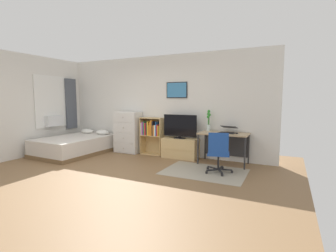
# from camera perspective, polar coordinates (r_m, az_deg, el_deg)

# --- Properties ---
(ground_plane) EXTENTS (7.20, 7.20, 0.00)m
(ground_plane) POSITION_cam_1_polar(r_m,az_deg,el_deg) (5.11, -14.74, -11.41)
(ground_plane) COLOR brown
(wall_back_with_posters) EXTENTS (6.12, 0.09, 2.70)m
(wall_back_with_posters) POSITION_cam_1_polar(r_m,az_deg,el_deg) (6.89, -1.70, 4.76)
(wall_back_with_posters) COLOR silver
(wall_back_with_posters) RESTS_ON ground_plane
(wall_left_with_window) EXTENTS (0.27, 4.92, 2.70)m
(wall_left_with_window) POSITION_cam_1_polar(r_m,az_deg,el_deg) (7.33, -32.29, 3.79)
(wall_left_with_window) COLOR silver
(wall_left_with_window) RESTS_ON ground_plane
(area_rug) EXTENTS (1.70, 1.20, 0.01)m
(area_rug) POSITION_cam_1_polar(r_m,az_deg,el_deg) (5.38, 8.36, -10.31)
(area_rug) COLOR #9E937F
(area_rug) RESTS_ON ground_plane
(bed) EXTENTS (1.47, 2.08, 0.60)m
(bed) POSITION_cam_1_polar(r_m,az_deg,el_deg) (7.44, -20.46, -4.13)
(bed) COLOR brown
(bed) RESTS_ON ground_plane
(dresser) EXTENTS (0.74, 0.46, 1.17)m
(dresser) POSITION_cam_1_polar(r_m,az_deg,el_deg) (7.20, -9.20, -1.39)
(dresser) COLOR silver
(dresser) RESTS_ON ground_plane
(bookshelf) EXTENTS (0.64, 0.30, 1.02)m
(bookshelf) POSITION_cam_1_polar(r_m,az_deg,el_deg) (6.84, -3.75, -1.40)
(bookshelf) COLOR tan
(bookshelf) RESTS_ON ground_plane
(tv_stand) EXTENTS (0.93, 0.41, 0.52)m
(tv_stand) POSITION_cam_1_polar(r_m,az_deg,el_deg) (6.48, 2.81, -5.09)
(tv_stand) COLOR tan
(tv_stand) RESTS_ON ground_plane
(television) EXTENTS (0.91, 0.16, 0.61)m
(television) POSITION_cam_1_polar(r_m,az_deg,el_deg) (6.37, 2.75, -0.12)
(television) COLOR black
(television) RESTS_ON tv_stand
(desk) EXTENTS (1.13, 0.61, 0.74)m
(desk) POSITION_cam_1_polar(r_m,az_deg,el_deg) (6.04, 12.83, -2.73)
(desk) COLOR tan
(desk) RESTS_ON ground_plane
(office_chair) EXTENTS (0.58, 0.57, 0.86)m
(office_chair) POSITION_cam_1_polar(r_m,az_deg,el_deg) (5.20, 11.50, -5.80)
(office_chair) COLOR #232326
(office_chair) RESTS_ON ground_plane
(laptop) EXTENTS (0.41, 0.44, 0.16)m
(laptop) POSITION_cam_1_polar(r_m,az_deg,el_deg) (6.00, 13.62, -0.91)
(laptop) COLOR black
(laptop) RESTS_ON desk
(computer_mouse) EXTENTS (0.06, 0.10, 0.03)m
(computer_mouse) POSITION_cam_1_polar(r_m,az_deg,el_deg) (5.86, 15.54, -1.60)
(computer_mouse) COLOR #262628
(computer_mouse) RESTS_ON desk
(bamboo_vase) EXTENTS (0.10, 0.11, 0.52)m
(bamboo_vase) POSITION_cam_1_polar(r_m,az_deg,el_deg) (6.21, 9.31, 1.18)
(bamboo_vase) COLOR silver
(bamboo_vase) RESTS_ON desk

